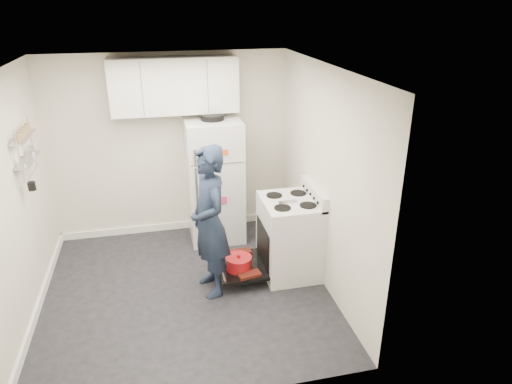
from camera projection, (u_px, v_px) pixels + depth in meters
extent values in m
cube|color=black|center=(186.00, 291.00, 5.27)|extent=(3.20, 3.20, 0.01)
cube|color=white|center=(170.00, 69.00, 4.29)|extent=(3.20, 3.20, 0.01)
cube|color=beige|center=(171.00, 147.00, 6.21)|extent=(3.20, 0.01, 2.50)
cube|color=beige|center=(195.00, 275.00, 3.34)|extent=(3.20, 0.01, 2.50)
cube|color=beige|center=(14.00, 206.00, 4.45)|extent=(0.01, 3.20, 2.50)
cube|color=beige|center=(323.00, 179.00, 5.11)|extent=(0.01, 3.20, 2.50)
cube|color=white|center=(39.00, 306.00, 4.92)|extent=(0.03, 3.20, 0.10)
cube|color=white|center=(177.00, 225.00, 6.67)|extent=(3.20, 0.03, 0.10)
cube|color=silver|center=(289.00, 238.00, 5.48)|extent=(0.65, 0.76, 0.92)
cube|color=black|center=(284.00, 243.00, 5.49)|extent=(0.53, 0.60, 0.52)
cube|color=orange|center=(305.00, 240.00, 5.55)|extent=(0.02, 0.56, 0.46)
cylinder|color=black|center=(287.00, 255.00, 5.57)|extent=(0.34, 0.34, 0.02)
cube|color=silver|center=(314.00, 194.00, 5.33)|extent=(0.08, 0.76, 0.18)
cube|color=silver|center=(291.00, 202.00, 5.30)|extent=(0.65, 0.76, 0.03)
cube|color=#B2B2B7|center=(288.00, 201.00, 5.23)|extent=(0.22, 0.03, 0.01)
cube|color=black|center=(241.00, 266.00, 5.48)|extent=(0.55, 0.70, 0.03)
cylinder|color=#B2B2B7|center=(221.00, 266.00, 5.42)|extent=(0.02, 0.66, 0.02)
cylinder|color=#B01217|center=(239.00, 264.00, 5.38)|extent=(0.30, 0.30, 0.14)
cylinder|color=#B01217|center=(239.00, 258.00, 5.34)|extent=(0.31, 0.31, 0.02)
sphere|color=#B01217|center=(239.00, 256.00, 5.33)|extent=(0.04, 0.04, 0.04)
cube|color=maroon|center=(249.00, 275.00, 5.25)|extent=(0.28, 0.18, 0.04)
cube|color=maroon|center=(241.00, 252.00, 5.72)|extent=(0.26, 0.14, 0.04)
cube|color=silver|center=(215.00, 181.00, 6.17)|extent=(0.72, 0.70, 1.68)
cube|color=#4C4C4C|center=(218.00, 164.00, 5.71)|extent=(0.68, 0.01, 0.01)
cube|color=#B2B2B7|center=(195.00, 157.00, 5.59)|extent=(0.03, 0.03, 0.20)
cube|color=#B2B2B7|center=(197.00, 189.00, 5.76)|extent=(0.03, 0.03, 0.55)
cylinder|color=black|center=(212.00, 117.00, 5.83)|extent=(0.30, 0.30, 0.07)
cube|color=#CC3A59|center=(223.00, 200.00, 5.91)|extent=(0.10, 0.01, 0.10)
cube|color=beige|center=(214.00, 176.00, 5.76)|extent=(0.12, 0.01, 0.16)
cube|color=#DF4D1A|center=(225.00, 152.00, 5.67)|extent=(0.07, 0.01, 0.07)
cube|color=gold|center=(206.00, 159.00, 5.64)|extent=(0.06, 0.01, 0.06)
cube|color=silver|center=(174.00, 86.00, 5.74)|extent=(1.60, 0.33, 0.70)
cube|color=#B2B2B7|center=(23.00, 137.00, 4.70)|extent=(0.14, 0.60, 0.02)
cube|color=#B2B2B7|center=(28.00, 160.00, 4.79)|extent=(0.14, 0.60, 0.02)
cylinder|color=black|center=(32.00, 186.00, 4.73)|extent=(0.08, 0.08, 0.09)
imported|color=#192439|center=(209.00, 222.00, 4.96)|extent=(0.53, 0.70, 1.73)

